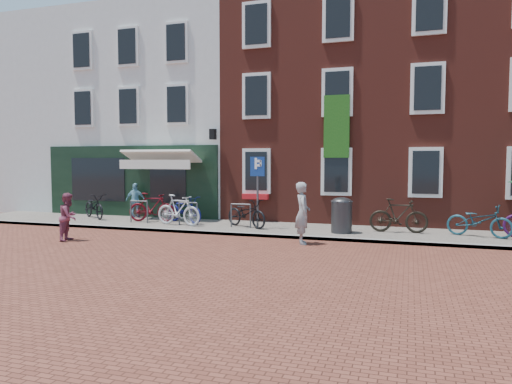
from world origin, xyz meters
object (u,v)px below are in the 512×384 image
(woman, at_px, (303,213))
(bicycle_3, at_px, (178,210))
(cafe_person, at_px, (136,200))
(bicycle_5, at_px, (399,216))
(bicycle_2, at_px, (185,209))
(bicycle_6, at_px, (479,221))
(bicycle_0, at_px, (94,206))
(bicycle_4, at_px, (246,213))
(parking_sign, at_px, (258,179))
(bicycle_1, at_px, (152,207))
(boy, at_px, (69,217))
(litter_bin, at_px, (342,213))

(woman, xyz_separation_m, bicycle_3, (-4.89, 1.78, -0.25))
(cafe_person, relative_size, bicycle_5, 0.76)
(woman, relative_size, bicycle_3, 0.99)
(bicycle_2, bearing_deg, bicycle_6, -66.45)
(bicycle_2, xyz_separation_m, bicycle_6, (9.94, -0.20, 0.00))
(cafe_person, bearing_deg, bicycle_3, 140.09)
(bicycle_5, bearing_deg, bicycle_3, 93.98)
(cafe_person, xyz_separation_m, bicycle_0, (-1.39, -0.79, -0.20))
(bicycle_2, height_order, bicycle_4, same)
(bicycle_3, xyz_separation_m, bicycle_4, (2.47, 0.26, -0.05))
(parking_sign, height_order, bicycle_5, parking_sign)
(bicycle_3, bearing_deg, cafe_person, 69.57)
(bicycle_3, distance_m, bicycle_5, 7.51)
(bicycle_1, bearing_deg, boy, 162.76)
(boy, bearing_deg, parking_sign, -65.88)
(bicycle_3, bearing_deg, bicycle_0, 88.77)
(litter_bin, relative_size, bicycle_1, 0.67)
(bicycle_0, bearing_deg, bicycle_5, -56.79)
(parking_sign, distance_m, bicycle_1, 4.44)
(parking_sign, distance_m, bicycle_6, 7.02)
(bicycle_0, distance_m, bicycle_1, 2.75)
(cafe_person, bearing_deg, bicycle_5, 164.62)
(bicycle_0, relative_size, bicycle_1, 1.03)
(woman, height_order, bicycle_6, woman)
(bicycle_3, relative_size, bicycle_5, 1.00)
(woman, xyz_separation_m, bicycle_1, (-6.26, 2.31, -0.25))
(parking_sign, relative_size, woman, 1.36)
(boy, xyz_separation_m, bicycle_0, (-2.19, 4.13, -0.13))
(bicycle_4, bearing_deg, bicycle_5, -57.39)
(boy, distance_m, bicycle_2, 4.47)
(cafe_person, relative_size, bicycle_1, 0.76)
(bicycle_2, xyz_separation_m, bicycle_4, (2.59, -0.45, 0.00))
(boy, relative_size, bicycle_0, 0.77)
(bicycle_1, xyz_separation_m, bicycle_6, (11.19, -0.02, -0.05))
(litter_bin, distance_m, bicycle_2, 5.92)
(bicycle_1, height_order, bicycle_4, bicycle_1)
(litter_bin, bearing_deg, bicycle_0, 175.78)
(woman, height_order, bicycle_1, woman)
(boy, relative_size, bicycle_5, 0.79)
(bicycle_1, bearing_deg, litter_bin, -103.20)
(litter_bin, distance_m, woman, 2.01)
(woman, bearing_deg, bicycle_6, -84.91)
(litter_bin, height_order, bicycle_2, litter_bin)
(boy, distance_m, cafe_person, 4.99)
(bicycle_4, bearing_deg, woman, -101.75)
(woman, bearing_deg, bicycle_0, 54.45)
(bicycle_5, bearing_deg, boy, 112.19)
(bicycle_0, height_order, bicycle_2, same)
(cafe_person, bearing_deg, woman, 146.16)
(parking_sign, relative_size, bicycle_3, 1.34)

